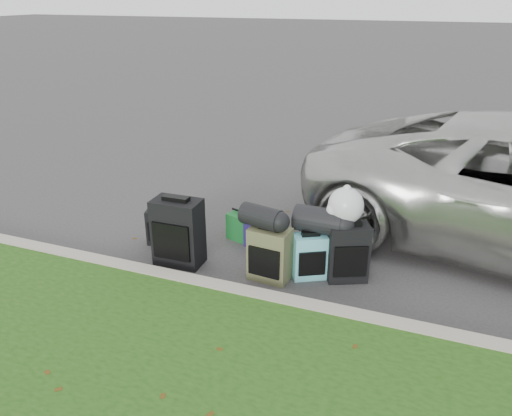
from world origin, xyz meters
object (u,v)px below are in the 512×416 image
(tote_green, at_px, (241,226))
(tote_navy, at_px, (259,235))
(suitcase_small_black, at_px, (162,227))
(suitcase_teal, at_px, (310,256))
(suitcase_large_black_right, at_px, (348,253))
(suitcase_large_black_left, at_px, (178,232))
(suitcase_olive, at_px, (270,254))

(tote_green, distance_m, tote_navy, 0.35)
(suitcase_small_black, height_order, tote_green, suitcase_small_black)
(suitcase_teal, bearing_deg, suitcase_large_black_right, -13.43)
(tote_green, bearing_deg, suitcase_small_black, -133.46)
(suitcase_small_black, relative_size, tote_green, 1.31)
(suitcase_large_black_left, relative_size, suitcase_teal, 1.55)
(tote_navy, bearing_deg, suitcase_teal, -7.67)
(tote_navy, bearing_deg, tote_green, 177.60)
(suitcase_teal, relative_size, tote_navy, 1.56)
(tote_navy, bearing_deg, suitcase_small_black, -141.21)
(suitcase_olive, relative_size, tote_green, 1.77)
(suitcase_small_black, height_order, tote_navy, suitcase_small_black)
(suitcase_large_black_right, distance_m, tote_green, 1.62)
(suitcase_large_black_left, bearing_deg, tote_navy, 41.83)
(suitcase_olive, height_order, suitcase_large_black_right, suitcase_large_black_right)
(suitcase_small_black, height_order, suitcase_large_black_right, suitcase_large_black_right)
(suitcase_large_black_left, height_order, tote_navy, suitcase_large_black_left)
(suitcase_small_black, height_order, suitcase_large_black_left, suitcase_large_black_left)
(suitcase_large_black_right, relative_size, tote_navy, 1.98)
(suitcase_large_black_left, xyz_separation_m, tote_green, (0.44, 0.87, -0.23))
(suitcase_large_black_right, bearing_deg, suitcase_teal, 170.88)
(suitcase_small_black, xyz_separation_m, suitcase_large_black_left, (0.47, -0.38, 0.18))
(tote_green, bearing_deg, suitcase_large_black_left, -98.74)
(suitcase_large_black_left, height_order, suitcase_teal, suitcase_large_black_left)
(suitcase_small_black, bearing_deg, suitcase_olive, -27.19)
(suitcase_teal, xyz_separation_m, suitcase_large_black_right, (0.41, 0.11, 0.07))
(suitcase_small_black, relative_size, tote_navy, 1.36)
(suitcase_olive, xyz_separation_m, suitcase_large_black_right, (0.82, 0.31, 0.02))
(suitcase_small_black, distance_m, tote_navy, 1.27)
(suitcase_small_black, bearing_deg, suitcase_teal, -19.46)
(suitcase_large_black_right, bearing_deg, tote_green, 136.69)
(tote_green, xyz_separation_m, tote_navy, (0.31, -0.15, -0.01))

